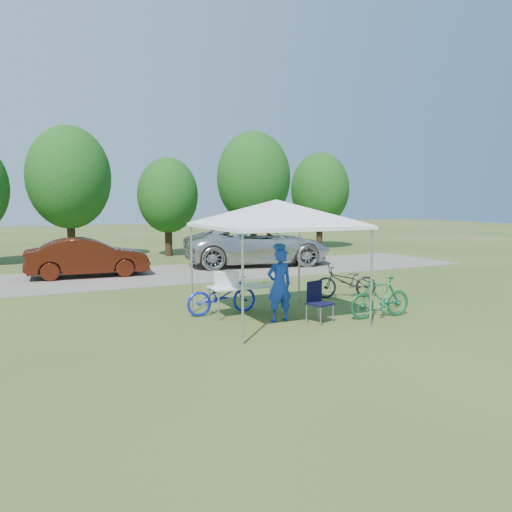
{
  "coord_description": "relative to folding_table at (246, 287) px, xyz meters",
  "views": [
    {
      "loc": [
        -5.26,
        -9.88,
        2.69
      ],
      "look_at": [
        0.46,
        2.0,
        1.24
      ],
      "focal_mm": 35.0,
      "sensor_mm": 36.0,
      "label": 1
    }
  ],
  "objects": [
    {
      "name": "folding_chair",
      "position": [
        1.13,
        -1.35,
        -0.13
      ],
      "size": [
        0.57,
        0.6,
        0.91
      ],
      "rotation": [
        0.0,
        0.0,
        0.28
      ],
      "color": "black",
      "rests_on": "ground"
    },
    {
      "name": "folding_table",
      "position": [
        0.0,
        0.0,
        0.0
      ],
      "size": [
        1.73,
        0.72,
        0.71
      ],
      "color": "white",
      "rests_on": "ground"
    },
    {
      "name": "ice_cream_cup",
      "position": [
        0.45,
        -0.05,
        0.08
      ],
      "size": [
        0.09,
        0.09,
        0.07
      ],
      "primitive_type": "cylinder",
      "color": "yellow",
      "rests_on": "folding_table"
    },
    {
      "name": "bike_blue",
      "position": [
        -0.49,
        0.31,
        -0.2
      ],
      "size": [
        1.77,
        0.64,
        0.92
      ],
      "primitive_type": "imported",
      "rotation": [
        0.0,
        0.0,
        1.59
      ],
      "color": "#1725CB",
      "rests_on": "ground"
    },
    {
      "name": "bike_green",
      "position": [
        2.67,
        -1.64,
        -0.19
      ],
      "size": [
        1.62,
        0.55,
        0.96
      ],
      "primitive_type": "imported",
      "rotation": [
        0.0,
        0.0,
        -1.64
      ],
      "color": "#166439",
      "rests_on": "ground"
    },
    {
      "name": "cooler",
      "position": [
        -0.5,
        -0.0,
        0.23
      ],
      "size": [
        0.5,
        0.34,
        0.36
      ],
      "color": "white",
      "rests_on": "folding_table"
    },
    {
      "name": "sedan",
      "position": [
        -2.6,
        7.88,
        0.04
      ],
      "size": [
        4.26,
        1.69,
        1.38
      ],
      "primitive_type": "imported",
      "rotation": [
        0.0,
        0.0,
        1.52
      ],
      "color": "#48170C",
      "rests_on": "gravel_strip"
    },
    {
      "name": "ground",
      "position": [
        0.41,
        -0.74,
        -0.67
      ],
      "size": [
        100.0,
        100.0,
        0.0
      ],
      "primitive_type": "plane",
      "color": "#2D5119",
      "rests_on": "ground"
    },
    {
      "name": "treeline",
      "position": [
        0.12,
        13.3,
        2.87
      ],
      "size": [
        24.89,
        4.28,
        6.3
      ],
      "color": "#382314",
      "rests_on": "ground"
    },
    {
      "name": "bike_dark",
      "position": [
        3.41,
        0.7,
        -0.2
      ],
      "size": [
        1.86,
        1.11,
        0.92
      ],
      "primitive_type": "imported",
      "rotation": [
        0.0,
        0.0,
        -1.87
      ],
      "color": "black",
      "rests_on": "ground"
    },
    {
      "name": "minivan",
      "position": [
        4.29,
        8.21,
        0.2
      ],
      "size": [
        6.52,
        3.86,
        1.7
      ],
      "primitive_type": "imported",
      "rotation": [
        0.0,
        0.0,
        1.39
      ],
      "color": "silver",
      "rests_on": "gravel_strip"
    },
    {
      "name": "gravel_strip",
      "position": [
        0.41,
        7.26,
        -0.66
      ],
      "size": [
        24.0,
        5.0,
        0.02
      ],
      "primitive_type": "cube",
      "color": "gray",
      "rests_on": "ground"
    },
    {
      "name": "cyclist",
      "position": [
        0.41,
        -0.92,
        0.16
      ],
      "size": [
        0.61,
        0.41,
        1.65
      ],
      "primitive_type": "imported",
      "rotation": [
        0.0,
        0.0,
        3.12
      ],
      "color": "#1739BD",
      "rests_on": "ground"
    },
    {
      "name": "canopy",
      "position": [
        0.41,
        -0.74,
        1.99
      ],
      "size": [
        4.53,
        4.53,
        3.0
      ],
      "color": "#A5A5AA",
      "rests_on": "ground"
    }
  ]
}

